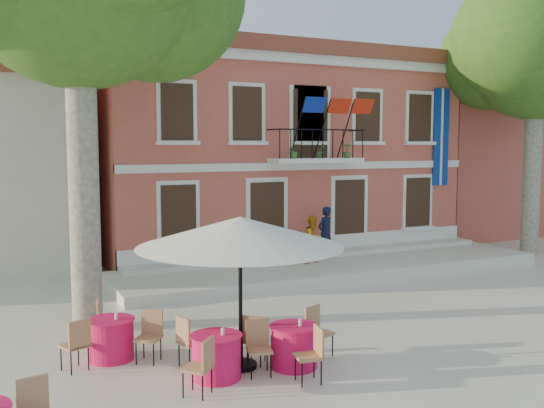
{
  "coord_description": "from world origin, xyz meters",
  "views": [
    {
      "loc": [
        -8.02,
        -11.85,
        4.0
      ],
      "look_at": [
        -0.62,
        3.5,
        2.34
      ],
      "focal_mm": 40.0,
      "sensor_mm": 36.0,
      "label": 1
    }
  ],
  "objects_px": {
    "cafe_table_0": "(294,344)",
    "patio_umbrella": "(240,232)",
    "pedestrian_navy": "(325,232)",
    "cafe_table_3": "(111,337)",
    "cafe_table_1": "(216,354)",
    "plane_tree_east": "(537,51)",
    "pedestrian_orange": "(313,239)"
  },
  "relations": [
    {
      "from": "cafe_table_0",
      "to": "patio_umbrella",
      "type": "bearing_deg",
      "value": 154.81
    },
    {
      "from": "pedestrian_navy",
      "to": "cafe_table_3",
      "type": "distance_m",
      "value": 9.93
    },
    {
      "from": "cafe_table_0",
      "to": "cafe_table_1",
      "type": "bearing_deg",
      "value": 175.86
    },
    {
      "from": "plane_tree_east",
      "to": "cafe_table_3",
      "type": "relative_size",
      "value": 5.38
    },
    {
      "from": "plane_tree_east",
      "to": "patio_umbrella",
      "type": "height_order",
      "value": "plane_tree_east"
    },
    {
      "from": "plane_tree_east",
      "to": "cafe_table_1",
      "type": "xyz_separation_m",
      "value": [
        -14.58,
        -6.23,
        -6.93
      ]
    },
    {
      "from": "patio_umbrella",
      "to": "cafe_table_3",
      "type": "xyz_separation_m",
      "value": [
        -2.03,
        1.43,
        -2.04
      ]
    },
    {
      "from": "patio_umbrella",
      "to": "cafe_table_0",
      "type": "height_order",
      "value": "patio_umbrella"
    },
    {
      "from": "patio_umbrella",
      "to": "pedestrian_navy",
      "type": "height_order",
      "value": "patio_umbrella"
    },
    {
      "from": "cafe_table_1",
      "to": "cafe_table_3",
      "type": "height_order",
      "value": "same"
    },
    {
      "from": "plane_tree_east",
      "to": "cafe_table_0",
      "type": "relative_size",
      "value": 5.4
    },
    {
      "from": "plane_tree_east",
      "to": "cafe_table_3",
      "type": "xyz_separation_m",
      "value": [
        -16.03,
        -4.49,
        -6.93
      ]
    },
    {
      "from": "plane_tree_east",
      "to": "cafe_table_1",
      "type": "bearing_deg",
      "value": -156.87
    },
    {
      "from": "pedestrian_navy",
      "to": "cafe_table_0",
      "type": "distance_m",
      "value": 9.21
    },
    {
      "from": "patio_umbrella",
      "to": "cafe_table_0",
      "type": "distance_m",
      "value": 2.25
    },
    {
      "from": "cafe_table_0",
      "to": "cafe_table_3",
      "type": "xyz_separation_m",
      "value": [
        -2.9,
        1.84,
        0.0
      ]
    },
    {
      "from": "pedestrian_orange",
      "to": "patio_umbrella",
      "type": "bearing_deg",
      "value": -152.21
    },
    {
      "from": "pedestrian_navy",
      "to": "cafe_table_0",
      "type": "bearing_deg",
      "value": 35.62
    },
    {
      "from": "pedestrian_navy",
      "to": "pedestrian_orange",
      "type": "distance_m",
      "value": 0.97
    },
    {
      "from": "cafe_table_1",
      "to": "cafe_table_0",
      "type": "bearing_deg",
      "value": -4.14
    },
    {
      "from": "patio_umbrella",
      "to": "cafe_table_1",
      "type": "xyz_separation_m",
      "value": [
        -0.58,
        -0.3,
        -2.04
      ]
    },
    {
      "from": "patio_umbrella",
      "to": "cafe_table_3",
      "type": "bearing_deg",
      "value": 144.83
    },
    {
      "from": "cafe_table_3",
      "to": "cafe_table_1",
      "type": "bearing_deg",
      "value": -50.08
    },
    {
      "from": "pedestrian_orange",
      "to": "cafe_table_3",
      "type": "height_order",
      "value": "pedestrian_orange"
    },
    {
      "from": "plane_tree_east",
      "to": "pedestrian_orange",
      "type": "xyz_separation_m",
      "value": [
        -8.74,
        0.68,
        -6.31
      ]
    },
    {
      "from": "cafe_table_3",
      "to": "pedestrian_navy",
      "type": "bearing_deg",
      "value": 35.46
    },
    {
      "from": "pedestrian_navy",
      "to": "cafe_table_1",
      "type": "relative_size",
      "value": 0.94
    },
    {
      "from": "pedestrian_navy",
      "to": "cafe_table_0",
      "type": "height_order",
      "value": "pedestrian_navy"
    },
    {
      "from": "cafe_table_0",
      "to": "plane_tree_east",
      "type": "bearing_deg",
      "value": 25.75
    },
    {
      "from": "plane_tree_east",
      "to": "patio_umbrella",
      "type": "xyz_separation_m",
      "value": [
        -14.0,
        -5.92,
        -4.9
      ]
    },
    {
      "from": "patio_umbrella",
      "to": "pedestrian_orange",
      "type": "xyz_separation_m",
      "value": [
        5.26,
        6.61,
        -1.42
      ]
    },
    {
      "from": "plane_tree_east",
      "to": "patio_umbrella",
      "type": "relative_size",
      "value": 2.7
    }
  ]
}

